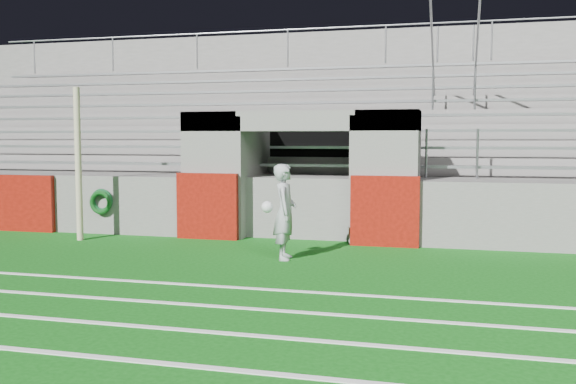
# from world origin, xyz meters

# --- Properties ---
(ground) EXTENTS (90.00, 90.00, 0.00)m
(ground) POSITION_xyz_m (0.00, 0.00, 0.00)
(ground) COLOR #0D5310
(ground) RESTS_ON ground
(field_post) EXTENTS (0.13, 0.13, 3.07)m
(field_post) POSITION_xyz_m (-4.25, 2.15, 1.54)
(field_post) COLOR beige
(field_post) RESTS_ON ground
(stadium_structure) EXTENTS (26.00, 8.48, 5.42)m
(stadium_structure) POSITION_xyz_m (0.00, 7.97, 1.49)
(stadium_structure) COLOR #64615E
(stadium_structure) RESTS_ON ground
(goalkeeper_with_ball) EXTENTS (0.63, 0.65, 1.62)m
(goalkeeper_with_ball) POSITION_xyz_m (0.30, 1.21, 0.81)
(goalkeeper_with_ball) COLOR #A0A3A9
(goalkeeper_with_ball) RESTS_ON ground
(hose_coil) EXTENTS (0.52, 0.15, 0.55)m
(hose_coil) POSITION_xyz_m (-4.22, 2.93, 0.71)
(hose_coil) COLOR #0E461F
(hose_coil) RESTS_ON ground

